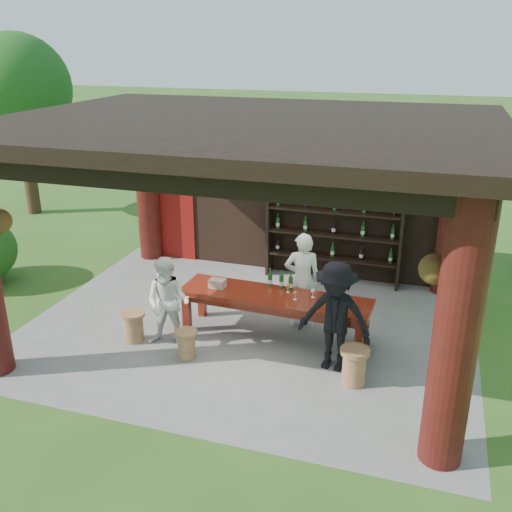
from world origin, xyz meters
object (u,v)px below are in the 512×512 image
(napkin_basket, at_px, (217,283))
(stool_near_left, at_px, (186,343))
(stool_near_right, at_px, (354,365))
(host, at_px, (302,280))
(stool_far_left, at_px, (134,326))
(wine_shelf, at_px, (334,224))
(tasting_table, at_px, (275,302))
(guest_woman, at_px, (168,303))
(guest_man, at_px, (335,317))

(napkin_basket, bearing_deg, stool_near_left, -96.20)
(stool_near_left, height_order, stool_near_right, stool_near_right)
(host, bearing_deg, stool_near_left, 34.44)
(host, height_order, napkin_basket, host)
(stool_far_left, bearing_deg, stool_near_left, -11.93)
(stool_far_left, distance_m, host, 2.87)
(wine_shelf, height_order, tasting_table, wine_shelf)
(napkin_basket, bearing_deg, host, 22.68)
(wine_shelf, height_order, napkin_basket, wine_shelf)
(wine_shelf, height_order, guest_woman, wine_shelf)
(stool_near_left, bearing_deg, guest_man, 10.21)
(tasting_table, bearing_deg, napkin_basket, 179.71)
(napkin_basket, bearing_deg, wine_shelf, 61.19)
(stool_near_right, height_order, guest_man, guest_man)
(stool_far_left, relative_size, guest_man, 0.30)
(guest_man, bearing_deg, guest_woman, -170.44)
(wine_shelf, relative_size, guest_man, 1.60)
(tasting_table, height_order, stool_near_left, tasting_table)
(wine_shelf, distance_m, guest_man, 3.36)
(stool_near_left, distance_m, stool_far_left, 1.05)
(tasting_table, bearing_deg, guest_man, -30.75)
(stool_near_left, relative_size, host, 0.27)
(tasting_table, distance_m, guest_man, 1.29)
(tasting_table, height_order, guest_woman, guest_woman)
(wine_shelf, bearing_deg, guest_man, -79.10)
(host, bearing_deg, guest_woman, 21.41)
(guest_woman, bearing_deg, stool_far_left, -178.84)
(stool_near_left, distance_m, guest_man, 2.31)
(napkin_basket, bearing_deg, guest_man, -17.47)
(tasting_table, xyz_separation_m, stool_near_right, (1.45, -0.98, -0.34))
(stool_far_left, distance_m, guest_woman, 0.77)
(host, bearing_deg, napkin_basket, 8.86)
(stool_near_left, relative_size, guest_woman, 0.31)
(stool_near_right, relative_size, napkin_basket, 2.13)
(guest_woman, xyz_separation_m, napkin_basket, (0.53, 0.76, 0.08))
(guest_woman, relative_size, napkin_basket, 5.68)
(guest_woman, distance_m, guest_man, 2.62)
(stool_near_right, relative_size, guest_man, 0.33)
(wine_shelf, xyz_separation_m, stool_near_left, (-1.56, -3.68, -0.95))
(stool_near_left, xyz_separation_m, napkin_basket, (0.11, 1.05, 0.58))
(host, height_order, guest_woman, host)
(guest_woman, bearing_deg, guest_man, -4.06)
(wine_shelf, relative_size, tasting_table, 0.86)
(stool_near_right, xyz_separation_m, guest_woman, (-2.97, 0.23, 0.44))
(stool_far_left, xyz_separation_m, guest_woman, (0.60, 0.08, 0.47))
(stool_near_left, bearing_deg, tasting_table, 43.48)
(tasting_table, xyz_separation_m, host, (0.32, 0.55, 0.20))
(host, bearing_deg, guest_man, 108.76)
(wine_shelf, distance_m, guest_woman, 3.95)
(stool_near_left, bearing_deg, stool_far_left, 168.07)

